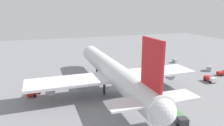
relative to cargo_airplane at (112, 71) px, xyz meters
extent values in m
plane|color=gray|center=(0.21, 0.00, -6.18)|extent=(249.03, 249.03, 0.00)
cylinder|color=silver|center=(0.21, 0.00, 0.10)|extent=(56.53, 6.26, 6.26)
sphere|color=silver|center=(28.48, 0.00, 0.10)|extent=(6.13, 6.13, 6.13)
sphere|color=silver|center=(-28.05, 0.00, 0.10)|extent=(5.32, 5.32, 5.32)
cube|color=red|center=(-23.53, 0.00, 8.24)|extent=(7.91, 0.50, 10.01)
cube|color=silver|center=(-24.66, -4.99, 1.04)|extent=(5.09, 9.39, 0.36)
cube|color=silver|center=(-24.66, 4.99, 1.04)|extent=(5.09, 9.39, 0.36)
cube|color=silver|center=(-2.62, -13.67, -0.83)|extent=(9.61, 23.59, 0.70)
cube|color=silver|center=(-2.62, 13.67, -0.83)|extent=(9.61, 23.59, 0.70)
cylinder|color=gray|center=(-1.62, -10.14, -2.50)|extent=(5.01, 2.63, 2.63)
cylinder|color=gray|center=(-1.62, -18.86, -2.50)|extent=(5.01, 2.63, 2.63)
cylinder|color=gray|center=(-1.62, 10.14, -2.50)|extent=(5.01, 2.63, 2.63)
cylinder|color=gray|center=(-1.62, 18.86, -2.50)|extent=(5.01, 2.63, 2.63)
cylinder|color=black|center=(18.30, 0.00, -4.60)|extent=(0.70, 0.70, 3.16)
cylinder|color=black|center=(-2.62, -3.44, -4.60)|extent=(0.70, 0.70, 3.16)
cylinder|color=black|center=(-2.62, 3.44, -4.60)|extent=(0.70, 0.70, 3.16)
cube|color=#B21E19|center=(0.16, -44.43, -5.23)|extent=(2.19, 3.13, 1.09)
cylinder|color=black|center=(1.04, -46.94, -5.78)|extent=(0.34, 0.84, 0.82)
cylinder|color=black|center=(-0.86, -43.77, -5.78)|extent=(0.34, 0.84, 0.82)
cylinder|color=black|center=(1.28, -43.94, -5.78)|extent=(0.34, 0.84, 0.82)
cube|color=#B21E19|center=(4.75, 22.53, -4.71)|extent=(2.33, 2.47, 2.08)
cube|color=#B21E19|center=(2.99, 23.64, -5.08)|extent=(3.30, 3.09, 1.35)
cylinder|color=black|center=(4.15, 21.64, -5.75)|extent=(0.88, 0.70, 0.86)
cylinder|color=black|center=(5.30, 23.47, -5.75)|extent=(0.88, 0.70, 0.86)
cylinder|color=black|center=(1.97, 23.02, -5.75)|extent=(0.88, 0.70, 0.86)
cylinder|color=black|center=(3.12, 24.84, -5.75)|extent=(0.88, 0.70, 0.86)
cube|color=silver|center=(-5.63, -34.82, -4.99)|extent=(1.34, 2.14, 1.52)
cube|color=#B21E19|center=(-3.55, -34.81, -5.08)|extent=(2.84, 2.14, 1.34)
cylinder|color=black|center=(-5.51, -33.67, -5.76)|extent=(0.86, 0.28, 0.85)
cylinder|color=black|center=(-5.50, -35.98, -5.76)|extent=(0.86, 0.28, 0.85)
cylinder|color=black|center=(-2.93, -33.66, -5.76)|extent=(0.86, 0.28, 0.85)
cylinder|color=black|center=(-2.92, -35.97, -5.76)|extent=(0.86, 0.28, 0.85)
cube|color=#333338|center=(-25.10, -7.40, -4.98)|extent=(2.26, 2.40, 1.61)
cube|color=#4C8C4C|center=(-22.53, -7.94, -5.11)|extent=(3.73, 2.71, 1.35)
cylinder|color=black|center=(-24.81, -6.32, -5.78)|extent=(0.84, 0.44, 0.80)
cylinder|color=black|center=(-25.28, -8.51, -5.78)|extent=(0.84, 0.44, 0.80)
cylinder|color=black|center=(-21.62, -6.99, -5.78)|extent=(0.84, 0.44, 0.80)
cylinder|color=black|center=(-22.08, -9.18, -5.78)|extent=(0.84, 0.44, 0.80)
cube|color=#999EA8|center=(6.67, -44.57, -5.20)|extent=(3.41, 3.42, 1.97)
cube|color=#999EA8|center=(22.64, -39.82, -5.31)|extent=(2.63, 2.93, 1.74)
cone|color=orange|center=(28.23, -1.06, -5.91)|extent=(0.39, 0.39, 0.55)
camera|label=1|loc=(-58.65, 20.68, 18.81)|focal=33.77mm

